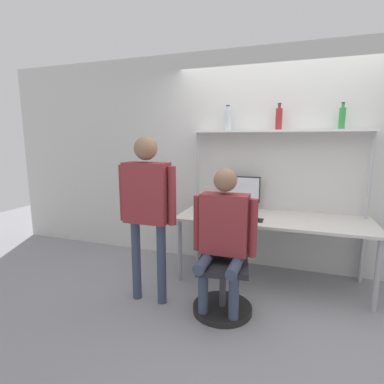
{
  "coord_description": "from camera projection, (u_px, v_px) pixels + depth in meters",
  "views": [
    {
      "loc": [
        0.21,
        -2.96,
        1.62
      ],
      "look_at": [
        -0.75,
        -0.19,
        1.1
      ],
      "focal_mm": 28.0,
      "sensor_mm": 36.0,
      "label": 1
    }
  ],
  "objects": [
    {
      "name": "bottle_clear",
      "position": [
        228.0,
        120.0,
        3.62
      ],
      "size": [
        0.09,
        0.09,
        0.3
      ],
      "color": "silver",
      "rests_on": "shelf_unit"
    },
    {
      "name": "bottle_red",
      "position": [
        278.0,
        119.0,
        3.43
      ],
      "size": [
        0.08,
        0.08,
        0.3
      ],
      "color": "maroon",
      "rests_on": "shelf_unit"
    },
    {
      "name": "person_seated",
      "position": [
        224.0,
        230.0,
        2.71
      ],
      "size": [
        0.6,
        0.47,
        1.37
      ],
      "color": "#38425B",
      "rests_on": "ground_plane"
    },
    {
      "name": "person_standing",
      "position": [
        147.0,
        199.0,
        2.88
      ],
      "size": [
        0.6,
        0.22,
        1.65
      ],
      "color": "#38425B",
      "rests_on": "ground_plane"
    },
    {
      "name": "monitor",
      "position": [
        240.0,
        191.0,
        3.72
      ],
      "size": [
        0.48,
        0.18,
        0.42
      ],
      "color": "black",
      "rests_on": "desk"
    },
    {
      "name": "office_chair",
      "position": [
        223.0,
        281.0,
        2.85
      ],
      "size": [
        0.56,
        0.56,
        0.94
      ],
      "color": "black",
      "rests_on": "ground_plane"
    },
    {
      "name": "ground_plane",
      "position": [
        266.0,
        297.0,
        3.1
      ],
      "size": [
        12.0,
        12.0,
        0.0
      ],
      "primitive_type": "plane",
      "color": "gray"
    },
    {
      "name": "wall_back",
      "position": [
        278.0,
        162.0,
        3.66
      ],
      "size": [
        8.0,
        0.06,
        2.7
      ],
      "color": "silver",
      "rests_on": "ground_plane"
    },
    {
      "name": "cell_phone",
      "position": [
        260.0,
        220.0,
        3.22
      ],
      "size": [
        0.07,
        0.15,
        0.01
      ],
      "color": "black",
      "rests_on": "desk"
    },
    {
      "name": "laptop",
      "position": [
        240.0,
        213.0,
        3.3
      ],
      "size": [
        0.29,
        0.25,
        0.24
      ],
      "color": "silver",
      "rests_on": "desk"
    },
    {
      "name": "shelf_unit",
      "position": [
        277.0,
        152.0,
        3.5
      ],
      "size": [
        2.0,
        0.22,
        1.73
      ],
      "color": "white",
      "rests_on": "ground_plane"
    },
    {
      "name": "desk",
      "position": [
        272.0,
        223.0,
        3.37
      ],
      "size": [
        2.1,
        0.8,
        0.75
      ],
      "color": "beige",
      "rests_on": "ground_plane"
    },
    {
      "name": "bottle_green",
      "position": [
        342.0,
        118.0,
        3.22
      ],
      "size": [
        0.07,
        0.07,
        0.28
      ],
      "color": "#2D8C3F",
      "rests_on": "shelf_unit"
    }
  ]
}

